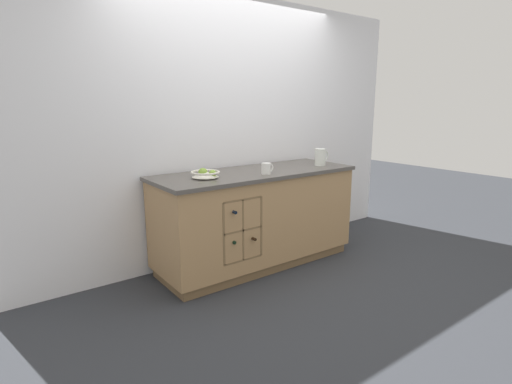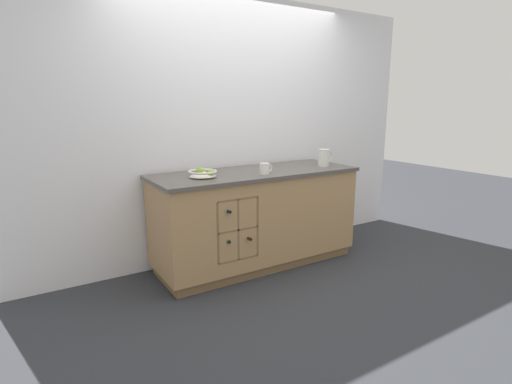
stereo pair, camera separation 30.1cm
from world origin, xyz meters
name	(u,v)px [view 2 (the right image)]	position (x,y,z in m)	size (l,w,h in m)	color
ground_plane	(256,263)	(0.00, 0.00, 0.00)	(14.00, 14.00, 0.00)	#2D3035
back_wall	(235,130)	(0.00, 0.41, 1.27)	(4.40, 0.06, 2.55)	white
kitchen_island	(256,217)	(0.00, 0.00, 0.46)	(1.97, 0.74, 0.91)	brown
fruit_bowl	(203,173)	(-0.56, -0.03, 0.95)	(0.25, 0.25, 0.09)	silver
white_pitcher	(324,157)	(0.73, -0.11, 1.01)	(0.17, 0.11, 0.17)	silver
ceramic_mug	(265,169)	(-0.02, -0.18, 0.97)	(0.12, 0.08, 0.10)	white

